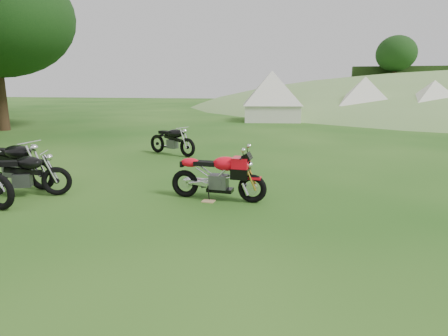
% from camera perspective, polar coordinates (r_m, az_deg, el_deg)
% --- Properties ---
extents(ground, '(120.00, 120.00, 0.00)m').
position_cam_1_polar(ground, '(5.86, 1.13, -10.08)').
color(ground, '#14460F').
rests_on(ground, ground).
extents(sport_motorcycle, '(1.90, 0.58, 1.12)m').
position_cam_1_polar(sport_motorcycle, '(7.42, -0.95, -0.67)').
color(sport_motorcycle, red).
rests_on(sport_motorcycle, ground).
extents(plywood_board, '(0.25, 0.21, 0.02)m').
position_cam_1_polar(plywood_board, '(7.43, -2.40, -5.07)').
color(plywood_board, tan).
rests_on(plywood_board, ground).
extents(vintage_moto_b, '(1.91, 1.13, 0.99)m').
position_cam_1_polar(vintage_moto_b, '(8.65, -28.58, -0.75)').
color(vintage_moto_b, black).
rests_on(vintage_moto_b, ground).
extents(vintage_moto_c, '(2.19, 0.64, 1.14)m').
position_cam_1_polar(vintage_moto_c, '(9.56, -29.66, 0.70)').
color(vintage_moto_c, black).
rests_on(vintage_moto_c, ground).
extents(vintage_moto_d, '(1.92, 1.18, 1.00)m').
position_cam_1_polar(vintage_moto_d, '(12.45, -7.96, 4.29)').
color(vintage_moto_d, black).
rests_on(vintage_moto_d, ground).
extents(tent_left, '(3.88, 3.88, 2.95)m').
position_cam_1_polar(tent_left, '(24.70, 7.24, 10.58)').
color(tent_left, silver).
rests_on(tent_left, ground).
extents(tent_mid, '(3.24, 3.24, 2.75)m').
position_cam_1_polar(tent_mid, '(27.03, 20.54, 9.84)').
color(tent_mid, white).
rests_on(tent_mid, ground).
extents(tent_right, '(3.17, 3.17, 2.59)m').
position_cam_1_polar(tent_right, '(26.40, 29.20, 8.85)').
color(tent_right, white).
rests_on(tent_right, ground).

